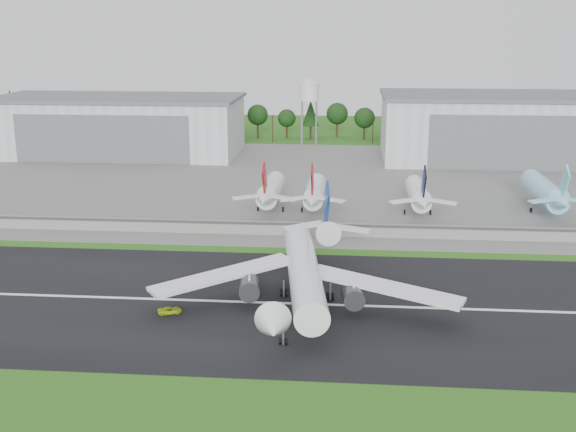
# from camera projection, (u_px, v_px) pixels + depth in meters

# --- Properties ---
(ground) EXTENTS (600.00, 600.00, 0.00)m
(ground) POSITION_uv_depth(u_px,v_px,m) (275.00, 325.00, 125.09)
(ground) COLOR #1D5614
(ground) RESTS_ON ground
(runway) EXTENTS (320.00, 60.00, 0.10)m
(runway) POSITION_uv_depth(u_px,v_px,m) (281.00, 303.00, 134.71)
(runway) COLOR black
(runway) RESTS_ON ground
(runway_centerline) EXTENTS (220.00, 1.00, 0.02)m
(runway_centerline) POSITION_uv_depth(u_px,v_px,m) (281.00, 303.00, 134.69)
(runway_centerline) COLOR white
(runway_centerline) RESTS_ON runway
(apron) EXTENTS (320.00, 150.00, 0.10)m
(apron) POSITION_uv_depth(u_px,v_px,m) (312.00, 181.00, 240.63)
(apron) COLOR slate
(apron) RESTS_ON ground
(blast_fence) EXTENTS (240.00, 0.61, 3.50)m
(blast_fence) POSITION_uv_depth(u_px,v_px,m) (298.00, 229.00, 177.57)
(blast_fence) COLOR gray
(blast_fence) RESTS_ON ground
(hangar_west) EXTENTS (97.00, 44.00, 23.20)m
(hangar_west) POSITION_uv_depth(u_px,v_px,m) (119.00, 125.00, 287.62)
(hangar_west) COLOR silver
(hangar_west) RESTS_ON ground
(hangar_east) EXTENTS (102.00, 47.00, 25.20)m
(hangar_east) POSITION_uv_depth(u_px,v_px,m) (516.00, 127.00, 274.36)
(hangar_east) COLOR silver
(hangar_east) RESTS_ON ground
(water_tower) EXTENTS (8.40, 8.40, 29.40)m
(water_tower) POSITION_uv_depth(u_px,v_px,m) (309.00, 90.00, 297.35)
(water_tower) COLOR #99999E
(water_tower) RESTS_ON ground
(utility_poles) EXTENTS (230.00, 3.00, 12.00)m
(utility_poles) POSITION_uv_depth(u_px,v_px,m) (322.00, 143.00, 317.67)
(utility_poles) COLOR black
(utility_poles) RESTS_ON ground
(treeline) EXTENTS (320.00, 16.00, 22.00)m
(treeline) POSITION_uv_depth(u_px,v_px,m) (324.00, 138.00, 332.11)
(treeline) COLOR black
(treeline) RESTS_ON ground
(main_airliner) EXTENTS (56.86, 59.25, 18.17)m
(main_airliner) POSITION_uv_depth(u_px,v_px,m) (304.00, 280.00, 132.68)
(main_airliner) COLOR white
(main_airliner) RESTS_ON runway
(ground_vehicle) EXTENTS (4.75, 3.50, 1.20)m
(ground_vehicle) POSITION_uv_depth(u_px,v_px,m) (170.00, 310.00, 129.74)
(ground_vehicle) COLOR #AFC717
(ground_vehicle) RESTS_ON runway
(parked_jet_red_a) EXTENTS (7.36, 31.29, 16.66)m
(parked_jet_red_a) POSITION_uv_depth(u_px,v_px,m) (270.00, 191.00, 198.02)
(parked_jet_red_a) COLOR white
(parked_jet_red_a) RESTS_ON ground
(parked_jet_red_b) EXTENTS (7.36, 31.29, 16.48)m
(parked_jet_red_b) POSITION_uv_depth(u_px,v_px,m) (314.00, 193.00, 197.00)
(parked_jet_red_b) COLOR white
(parked_jet_red_b) RESTS_ON ground
(parked_jet_navy) EXTENTS (7.36, 31.29, 16.49)m
(parked_jet_navy) POSITION_uv_depth(u_px,v_px,m) (419.00, 195.00, 194.63)
(parked_jet_navy) COLOR white
(parked_jet_navy) RESTS_ON ground
(parked_jet_skyblue) EXTENTS (7.36, 37.29, 16.85)m
(parked_jet_skyblue) POSITION_uv_depth(u_px,v_px,m) (547.00, 192.00, 196.49)
(parked_jet_skyblue) COLOR #92DAFC
(parked_jet_skyblue) RESTS_ON ground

